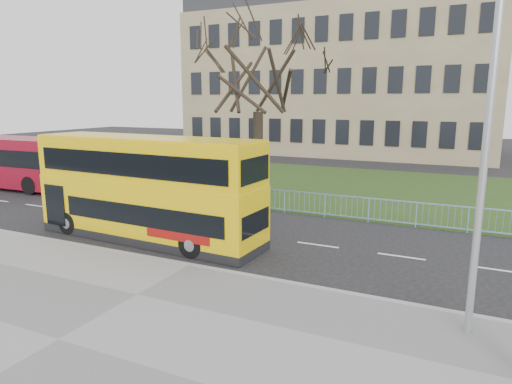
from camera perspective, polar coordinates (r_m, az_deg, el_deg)
ground at (r=16.27m, az=-5.22°, el=-7.66°), size 120.00×120.00×0.00m
pavement at (r=11.47m, az=-23.43°, el=-16.80°), size 80.00×10.50×0.12m
kerb at (r=15.02m, az=-8.27°, el=-9.11°), size 80.00×0.20×0.14m
grass_verge at (r=29.10m, az=9.23°, el=0.82°), size 80.00×15.40×0.08m
guard_railing at (r=21.85m, az=3.58°, el=-1.19°), size 40.00×0.12×1.10m
bare_tree at (r=25.64m, az=0.26°, el=11.96°), size 7.67×7.67×10.95m
civic_building at (r=49.93m, az=10.71°, el=13.14°), size 30.00×15.00×14.00m
yellow_bus at (r=17.80m, az=-13.46°, el=0.71°), size 9.42×2.65×3.91m
red_bus at (r=32.50m, az=-29.29°, el=3.47°), size 11.81×3.13×3.09m
street_lamp at (r=10.73m, az=26.38°, el=7.04°), size 1.77×0.21×8.36m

